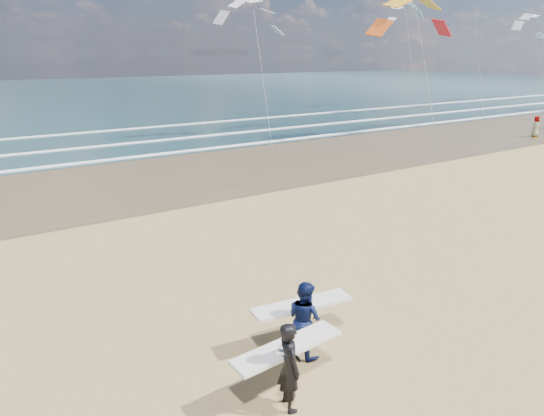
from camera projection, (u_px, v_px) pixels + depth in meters
wet_sand_strip at (385, 144)px, 33.28m from camera, size 220.00×12.00×0.01m
ocean at (136, 92)px, 76.43m from camera, size 220.00×100.00×0.02m
foam_breakers at (299, 125)px, 41.34m from camera, size 220.00×11.70×0.05m
surfer_near at (289, 363)px, 8.38m from camera, size 2.23×1.03×1.66m
surfer_far at (304, 317)px, 9.89m from camera, size 2.25×1.19×1.63m
beachgoer_0 at (536, 127)px, 35.77m from camera, size 0.85×0.67×1.54m
kite_0 at (421, 40)px, 32.74m from camera, size 7.43×4.92×11.15m
kite_1 at (260, 58)px, 33.08m from camera, size 5.39×4.69×10.44m
kite_2 at (476, 33)px, 46.47m from camera, size 5.77×4.73×14.16m
kite_4 at (538, 47)px, 60.25m from camera, size 6.33×4.80×11.59m
kite_5 at (409, 46)px, 52.89m from camera, size 5.47×4.70×12.28m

